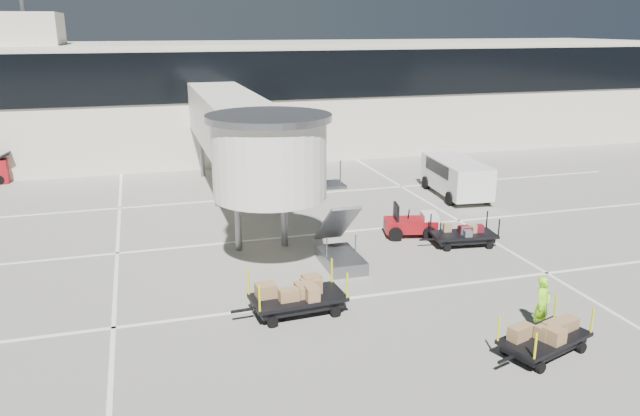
% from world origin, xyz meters
% --- Properties ---
extents(ground, '(140.00, 140.00, 0.00)m').
position_xyz_m(ground, '(0.00, 0.00, 0.00)').
color(ground, '#9F9B8E').
rests_on(ground, ground).
extents(lane_markings, '(40.00, 30.00, 0.02)m').
position_xyz_m(lane_markings, '(-0.67, 9.33, 0.01)').
color(lane_markings, white).
rests_on(lane_markings, ground).
extents(terminal, '(64.00, 12.11, 15.20)m').
position_xyz_m(terminal, '(-0.35, 29.94, 4.11)').
color(terminal, beige).
rests_on(terminal, ground).
extents(jet_bridge, '(5.70, 20.40, 6.03)m').
position_xyz_m(jet_bridge, '(-3.97, 12.26, 4.28)').
color(jet_bridge, white).
rests_on(jet_bridge, ground).
extents(baggage_tug, '(2.53, 1.93, 1.53)m').
position_xyz_m(baggage_tug, '(2.83, 7.58, 0.56)').
color(baggage_tug, maroon).
rests_on(baggage_tug, ground).
extents(suitcase_cart, '(3.42, 1.68, 1.31)m').
position_xyz_m(suitcase_cart, '(4.43, 5.84, 0.46)').
color(suitcase_cart, black).
rests_on(suitcase_cart, ground).
extents(box_cart_near, '(3.45, 2.18, 1.33)m').
position_xyz_m(box_cart_near, '(2.04, -3.24, 0.50)').
color(box_cart_near, black).
rests_on(box_cart_near, ground).
extents(box_cart_far, '(3.85, 1.75, 1.49)m').
position_xyz_m(box_cart_far, '(-4.09, 1.46, 0.58)').
color(box_cart_far, black).
rests_on(box_cart_far, ground).
extents(ground_worker, '(0.77, 0.65, 1.78)m').
position_xyz_m(ground_worker, '(2.93, -1.92, 0.89)').
color(ground_worker, '#92FD1A').
rests_on(ground_worker, ground).
extents(minivan, '(2.74, 5.52, 2.03)m').
position_xyz_m(minivan, '(8.10, 13.43, 1.21)').
color(minivan, white).
rests_on(minivan, ground).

